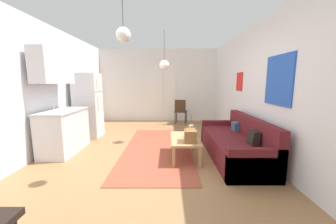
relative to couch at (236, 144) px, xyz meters
name	(u,v)px	position (x,y,z in m)	size (l,w,h in m)	color
ground_plane	(148,163)	(-1.72, -0.19, -0.31)	(4.95, 8.31, 0.10)	#996D44
wall_back	(158,86)	(-1.71, 3.72, 1.07)	(4.55, 0.13, 2.69)	white
wall_right	(272,89)	(0.51, -0.18, 1.08)	(0.12, 7.91, 2.69)	silver
wall_left	(22,89)	(-3.94, -0.18, 1.08)	(0.12, 7.91, 2.69)	silver
area_rug	(157,148)	(-1.58, 0.50, -0.26)	(1.43, 3.26, 0.01)	#9E4733
couch	(236,144)	(0.00, 0.00, 0.00)	(0.85, 2.12, 0.80)	#5B191E
coffee_table	(184,140)	(-1.02, 0.01, 0.08)	(0.54, 1.00, 0.40)	tan
bamboo_vase	(191,131)	(-0.89, 0.08, 0.25)	(0.09, 0.09, 0.46)	beige
handbag	(190,135)	(-0.94, -0.23, 0.25)	(0.24, 0.31, 0.33)	brown
refrigerator	(88,105)	(-3.50, 1.51, 0.59)	(0.64, 0.59, 1.70)	white
kitchen_counter	(61,114)	(-3.57, 0.33, 0.56)	(0.59, 1.20, 2.12)	silver
accent_chair	(180,110)	(-0.90, 3.09, 0.23)	(0.49, 0.48, 0.87)	#382619
pendant_lamp_near	(123,35)	(-1.97, -0.82, 1.86)	(0.20, 0.20, 0.67)	black
pendant_lamp_far	(164,65)	(-1.44, 1.12, 1.62)	(0.23, 0.23, 0.92)	black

